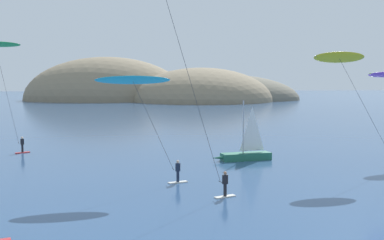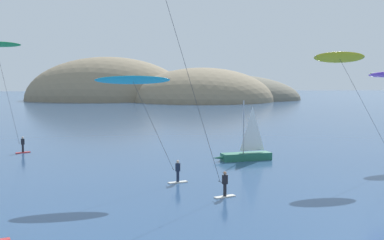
% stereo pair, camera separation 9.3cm
% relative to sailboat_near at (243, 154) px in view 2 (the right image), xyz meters
% --- Properties ---
extents(headland_island, '(101.22, 61.84, 31.63)m').
position_rel_sailboat_near_xyz_m(headland_island, '(1.63, 130.43, -0.64)').
color(headland_island, '#6B6656').
rests_on(headland_island, ground).
extents(sailboat_near, '(5.97, 2.21, 5.70)m').
position_rel_sailboat_near_xyz_m(sailboat_near, '(0.00, 0.00, 0.00)').
color(sailboat_near, '#23664C').
rests_on(sailboat_near, ground).
extents(kitesurfer_pink, '(8.03, 2.95, 13.57)m').
position_rel_sailboat_near_xyz_m(kitesurfer_pink, '(-8.35, -14.86, 11.78)').
color(kitesurfer_pink, silver).
rests_on(kitesurfer_pink, ground).
extents(kitesurfer_yellow, '(8.60, 1.76, 10.02)m').
position_rel_sailboat_near_xyz_m(kitesurfer_yellow, '(7.03, -6.24, 8.09)').
color(kitesurfer_yellow, red).
rests_on(kitesurfer_yellow, ground).
extents(kitesurfer_cyan, '(6.80, 1.85, 8.03)m').
position_rel_sailboat_near_xyz_m(kitesurfer_cyan, '(-10.16, -9.43, 6.46)').
color(kitesurfer_cyan, silver).
rests_on(kitesurfer_cyan, ground).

